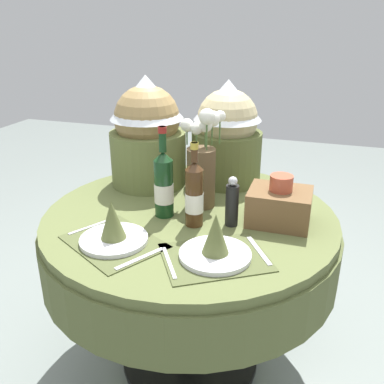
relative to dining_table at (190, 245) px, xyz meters
The scene contains 11 objects.
ground 0.61m from the dining_table, ahead, with size 8.00×8.00×0.00m, color gray.
dining_table is the anchor object (origin of this frame).
place_setting_left 0.41m from the dining_table, 119.80° to the right, with size 0.42×0.39×0.16m.
place_setting_right 0.41m from the dining_table, 58.16° to the right, with size 0.43×0.40×0.16m.
flower_vase 0.34m from the dining_table, 77.04° to the left, with size 0.18×0.17×0.41m.
wine_bottle_left 0.30m from the dining_table, 151.01° to the right, with size 0.08×0.08×0.36m.
wine_bottle_right 0.30m from the dining_table, 62.49° to the right, with size 0.07×0.07×0.33m.
pepper_mill 0.31m from the dining_table, 15.48° to the right, with size 0.05×0.05×0.20m.
gift_tub_back_left 0.57m from the dining_table, 137.78° to the left, with size 0.35×0.35×0.50m.
gift_tub_back_centre 0.57m from the dining_table, 82.65° to the left, with size 0.33×0.33×0.48m.
woven_basket_side_right 0.42m from the dining_table, ahead, with size 0.23×0.19×0.19m.
Camera 1 is at (0.48, -1.47, 1.50)m, focal length 39.31 mm.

